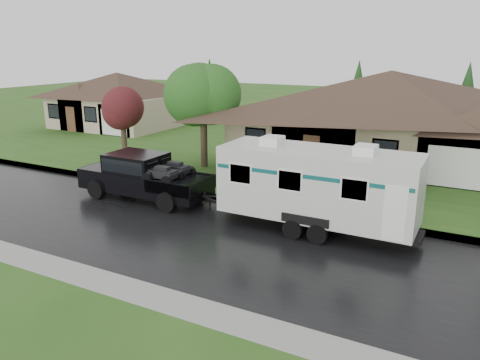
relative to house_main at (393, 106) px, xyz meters
The scene contains 11 objects.
ground 14.48m from the house_main, 99.41° to the right, with size 140.00×140.00×0.00m, color #29541A.
road 16.40m from the house_main, 98.24° to the right, with size 140.00×8.00×0.01m, color black.
curb 12.32m from the house_main, 101.19° to the right, with size 140.00×0.50×0.15m, color gray.
lawn 4.36m from the house_main, 153.11° to the left, with size 140.00×26.00×0.15m, color #29541A.
house_main is the anchor object (origin of this frame).
house_far 24.17m from the house_main, behind, with size 10.80×8.64×5.80m.
tree_left_green 11.80m from the house_main, 144.52° to the right, with size 3.65×3.65×6.04m.
tree_red 16.92m from the house_main, 153.11° to the right, with size 2.70×2.70×4.47m.
shrub_row 5.42m from the house_main, 93.69° to the right, with size 13.60×1.00×1.00m.
pickup_truck 16.19m from the house_main, 124.90° to the right, with size 6.62×2.52×2.21m.
travel_trailer 13.24m from the house_main, 91.48° to the right, with size 8.17×2.87×3.66m.
Camera 1 is at (7.50, -16.35, 7.15)m, focal length 35.00 mm.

